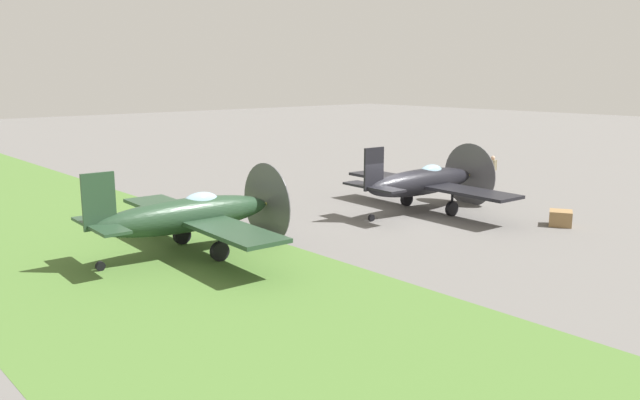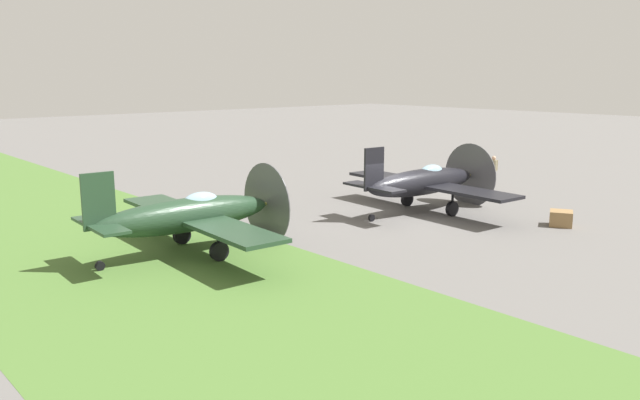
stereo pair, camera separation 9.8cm
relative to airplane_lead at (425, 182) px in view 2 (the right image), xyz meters
The scene contains 6 objects.
ground_plane 2.83m from the airplane_lead, 86.24° to the right, with size 160.00×160.00×0.00m, color #605E5B.
grass_verge 13.91m from the airplane_lead, 89.33° to the right, with size 120.00×11.00×0.01m, color #476B2D.
airplane_lead is the anchor object (origin of this frame).
airplane_wingman 11.68m from the airplane_lead, 94.25° to the right, with size 9.37×7.42×3.34m.
ground_crew_chief 8.45m from the airplane_lead, 102.70° to the left, with size 0.38×0.62×1.73m.
supply_crate 6.08m from the airplane_lead, 20.88° to the left, with size 0.90×0.90×0.64m, color olive.
Camera 2 is at (18.37, -20.03, 6.23)m, focal length 35.75 mm.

